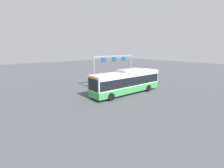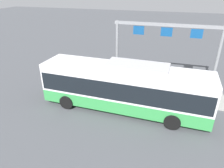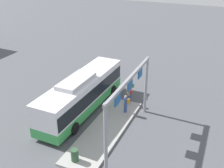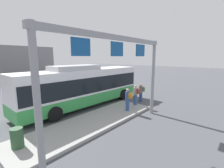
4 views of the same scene
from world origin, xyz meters
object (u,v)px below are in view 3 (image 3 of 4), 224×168
(person_waiting_near, at_px, (129,95))
(person_waiting_mid, at_px, (126,103))
(person_boarding, at_px, (131,88))
(trash_bin, at_px, (75,155))
(bus_main, at_px, (82,92))

(person_waiting_near, xyz_separation_m, person_waiting_mid, (-1.62, -0.32, 0.00))
(person_boarding, xyz_separation_m, person_waiting_mid, (-3.25, -0.75, 0.16))
(person_waiting_mid, bearing_deg, trash_bin, 86.84)
(person_boarding, distance_m, trash_bin, 10.45)
(person_boarding, bearing_deg, person_waiting_near, 73.16)
(person_waiting_near, bearing_deg, person_waiting_mid, 100.61)
(bus_main, height_order, person_boarding, bus_main)
(person_waiting_mid, bearing_deg, person_boarding, -72.82)
(trash_bin, bearing_deg, person_waiting_near, -3.92)
(person_waiting_mid, bearing_deg, person_waiting_near, -74.59)
(bus_main, xyz_separation_m, trash_bin, (-6.21, -2.84, -1.20))
(bus_main, bearing_deg, person_waiting_near, -51.67)
(bus_main, height_order, trash_bin, bus_main)
(person_boarding, xyz_separation_m, trash_bin, (-10.44, 0.17, -0.28))
(person_waiting_mid, bearing_deg, bus_main, 18.78)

